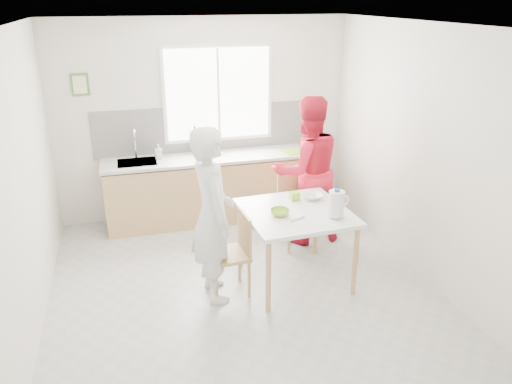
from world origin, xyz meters
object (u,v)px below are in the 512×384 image
at_px(bowl_green, 280,212).
at_px(dining_table, 296,218).
at_px(bowl_white, 312,196).
at_px(person_white, 212,215).
at_px(chair_left, 234,250).
at_px(chair_far, 295,206).
at_px(person_red, 307,171).
at_px(wine_bottle_a, 195,143).
at_px(wine_bottle_b, 200,143).
at_px(milk_jug, 337,203).

bearing_deg(bowl_green, dining_table, 17.36).
xyz_separation_m(bowl_green, bowl_white, (0.48, 0.33, -0.00)).
relative_size(person_white, bowl_green, 9.20).
height_order(chair_left, bowl_white, bowl_white).
height_order(dining_table, chair_far, chair_far).
distance_m(chair_left, bowl_white, 1.08).
xyz_separation_m(dining_table, person_red, (0.46, 0.91, 0.18)).
xyz_separation_m(chair_left, wine_bottle_a, (-0.07, 2.02, 0.60)).
bearing_deg(chair_left, chair_far, 128.37).
xyz_separation_m(chair_far, wine_bottle_b, (-0.98, 1.14, 0.57)).
bearing_deg(wine_bottle_b, bowl_white, -60.55).
height_order(person_red, wine_bottle_a, person_red).
distance_m(dining_table, chair_far, 0.92).
bearing_deg(wine_bottle_a, bowl_green, -74.92).
bearing_deg(person_white, bowl_white, -78.23).
xyz_separation_m(dining_table, bowl_green, (-0.20, -0.06, 0.12)).
xyz_separation_m(chair_far, bowl_white, (-0.02, -0.57, 0.36)).
xyz_separation_m(bowl_white, milk_jug, (0.06, -0.53, 0.13)).
xyz_separation_m(chair_far, milk_jug, (0.04, -1.10, 0.49)).
distance_m(wine_bottle_a, wine_bottle_b, 0.07).
height_order(dining_table, bowl_white, bowl_white).
bearing_deg(chair_far, person_white, -146.79).
height_order(wine_bottle_a, wine_bottle_b, wine_bottle_a).
xyz_separation_m(person_white, bowl_white, (1.18, 0.32, -0.05)).
xyz_separation_m(person_white, wine_bottle_a, (0.15, 2.04, 0.17)).
distance_m(dining_table, person_red, 1.04).
height_order(chair_far, bowl_green, chair_far).
bearing_deg(wine_bottle_b, chair_left, -90.05).
distance_m(chair_left, bowl_green, 0.62).
relative_size(chair_left, person_red, 0.48).
bearing_deg(person_red, person_white, 31.92).
distance_m(bowl_white, wine_bottle_a, 2.02).
distance_m(dining_table, milk_jug, 0.49).
bearing_deg(dining_table, wine_bottle_b, 109.00).
bearing_deg(chair_left, bowl_green, 84.09).
relative_size(chair_left, bowl_white, 3.84).
bearing_deg(dining_table, bowl_white, 43.13).
xyz_separation_m(person_red, wine_bottle_a, (-1.21, 1.08, 0.15)).
relative_size(chair_far, bowl_green, 4.58).
height_order(dining_table, milk_jug, milk_jug).
height_order(person_white, bowl_white, person_white).
xyz_separation_m(bowl_green, wine_bottle_b, (-0.48, 2.04, 0.21)).
bearing_deg(person_white, bowl_green, -94.09).
distance_m(dining_table, chair_left, 0.73).
bearing_deg(milk_jug, dining_table, 139.17).
height_order(chair_far, bowl_white, chair_far).
xyz_separation_m(dining_table, chair_left, (-0.68, -0.04, -0.26)).
bearing_deg(person_white, wine_bottle_a, -7.56).
distance_m(person_white, wine_bottle_b, 2.05).
distance_m(person_white, person_red, 1.67).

